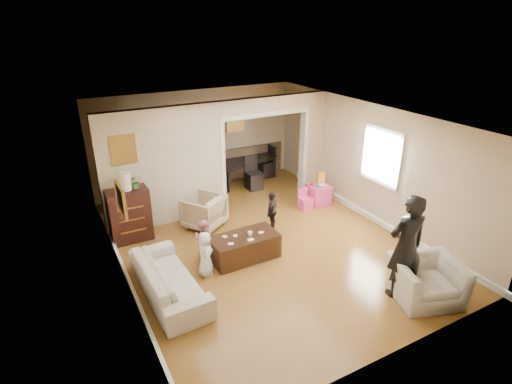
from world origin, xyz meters
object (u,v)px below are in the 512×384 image
dresser (130,215)px  child_kneel_b (204,240)px  table_lamp (125,182)px  armchair_back (204,211)px  adult_person (406,247)px  cyan_cup (317,185)px  play_table (318,194)px  dining_table (243,170)px  child_kneel_a (205,254)px  armchair_front (426,280)px  coffee_table (244,247)px  sofa (169,279)px  child_toddler (272,211)px  coffee_cup (250,234)px

dresser → child_kneel_b: bearing=-54.5°
table_lamp → child_kneel_b: 1.99m
table_lamp → child_kneel_b: bearing=-54.5°
armchair_back → adult_person: (1.99, -3.78, 0.55)m
adult_person → child_kneel_b: size_ratio=2.14×
armchair_back → adult_person: size_ratio=0.44×
armchair_back → child_kneel_b: (-0.50, -1.27, 0.06)m
cyan_cup → play_table: bearing=26.6°
cyan_cup → dining_table: dining_table is taller
table_lamp → child_kneel_a: size_ratio=0.43×
armchair_back → armchair_front: armchair_back is taller
coffee_table → table_lamp: bearing=134.7°
play_table → child_kneel_b: child_kneel_b is taller
armchair_back → dining_table: 2.83m
sofa → dresser: bearing=1.5°
coffee_table → child_toddler: bearing=35.5°
armchair_front → coffee_cup: bearing=147.9°
child_kneel_b → armchair_back: bearing=-42.3°
table_lamp → dining_table: (3.52, 1.84, -0.98)m
dining_table → child_kneel_b: (-2.48, -3.29, 0.10)m
coffee_table → child_toddler: child_toddler is taller
coffee_cup → cyan_cup: 2.88m
play_table → cyan_cup: (-0.10, -0.05, 0.28)m
play_table → dining_table: size_ratio=0.27×
coffee_table → adult_person: size_ratio=0.71×
dining_table → sofa: bearing=-144.0°
sofa → dining_table: bearing=-42.6°
child_kneel_a → child_toddler: size_ratio=0.96×
dresser → dining_table: (3.52, 1.84, -0.24)m
sofa → coffee_table: (1.60, 0.39, -0.06)m
coffee_table → child_kneel_a: 0.88m
child_toddler → cyan_cup: bearing=158.4°
armchair_back → play_table: size_ratio=1.60×
armchair_back → dresser: dresser is taller
cyan_cup → child_kneel_b: child_kneel_b is taller
dining_table → child_kneel_b: size_ratio=2.16×
coffee_table → dining_table: (1.78, 3.59, 0.08)m
dresser → coffee_table: bearing=-45.3°
dresser → adult_person: adult_person is taller
dresser → coffee_cup: 2.58m
armchair_back → child_kneel_a: child_kneel_a is taller
adult_person → sofa: bearing=-18.8°
sofa → coffee_cup: (1.70, 0.34, 0.23)m
child_kneel_a → table_lamp: bearing=34.2°
play_table → cyan_cup: bearing=-153.4°
table_lamp → coffee_cup: bearing=-44.5°
sofa → child_kneel_b: child_kneel_b is taller
coffee_table → adult_person: bearing=-51.0°
dining_table → adult_person: (0.01, -5.80, 0.58)m
armchair_back → coffee_table: size_ratio=0.62×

